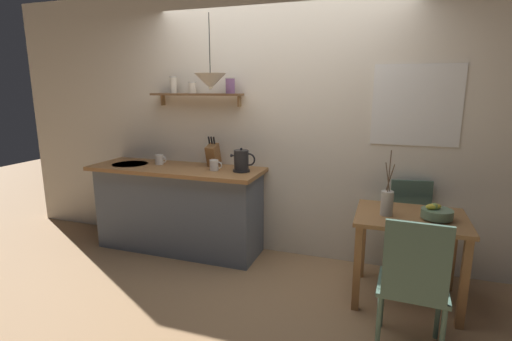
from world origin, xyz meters
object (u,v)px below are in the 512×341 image
object	(u,v)px
twig_vase	(387,202)
electric_kettle	(242,161)
pendant_lamp	(210,81)
dining_chair_far	(411,227)
fruit_bowl	(437,213)
dining_chair_near	(413,281)
dining_table	(410,232)
coffee_mug_by_sink	(160,160)
coffee_mug_spare	(214,165)
knife_block	(213,154)

from	to	relation	value
twig_vase	electric_kettle	xyz separation A→B (m)	(-1.36, 0.33, 0.19)
twig_vase	pendant_lamp	xyz separation A→B (m)	(-1.61, 0.18, 0.95)
dining_chair_far	fruit_bowl	size ratio (longest dim) A/B	3.90
dining_chair_near	pendant_lamp	xyz separation A→B (m)	(-1.79, 0.85, 1.25)
dining_chair_near	pendant_lamp	size ratio (longest dim) A/B	1.42
dining_chair_near	dining_chair_far	world-z (taller)	dining_chair_near
dining_table	twig_vase	xyz separation A→B (m)	(-0.19, -0.05, 0.24)
dining_table	coffee_mug_by_sink	size ratio (longest dim) A/B	6.38
coffee_mug_spare	fruit_bowl	bearing A→B (deg)	-7.92
electric_kettle	coffee_mug_spare	size ratio (longest dim) A/B	1.93
knife_block	pendant_lamp	size ratio (longest dim) A/B	0.47
dining_chair_far	electric_kettle	xyz separation A→B (m)	(-1.59, -0.10, 0.52)
twig_vase	dining_table	bearing A→B (deg)	14.66
knife_block	dining_chair_near	bearing A→B (deg)	-30.82
dining_chair_far	pendant_lamp	size ratio (longest dim) A/B	1.35
knife_block	pendant_lamp	xyz separation A→B (m)	(0.13, -0.30, 0.74)
dining_chair_far	twig_vase	size ratio (longest dim) A/B	1.73
coffee_mug_spare	dining_chair_near	bearing A→B (deg)	-27.78
fruit_bowl	electric_kettle	distance (m)	1.77
dining_table	twig_vase	size ratio (longest dim) A/B	1.61
dining_table	fruit_bowl	distance (m)	0.26
dining_chair_far	twig_vase	xyz separation A→B (m)	(-0.22, -0.43, 0.33)
dining_table	electric_kettle	size ratio (longest dim) A/B	3.31
dining_chair_near	knife_block	distance (m)	2.30
dining_table	dining_chair_far	distance (m)	0.40
dining_chair_near	twig_vase	bearing A→B (deg)	105.64
fruit_bowl	coffee_mug_spare	xyz separation A→B (m)	(-2.00, 0.28, 0.19)
dining_chair_far	twig_vase	bearing A→B (deg)	-117.32
fruit_bowl	knife_block	xyz separation A→B (m)	(-2.10, 0.47, 0.26)
dining_chair_near	electric_kettle	distance (m)	1.91
dining_table	dining_chair_near	size ratio (longest dim) A/B	0.89
coffee_mug_by_sink	electric_kettle	bearing A→B (deg)	-2.45
electric_kettle	pendant_lamp	world-z (taller)	pendant_lamp
dining_table	coffee_mug_by_sink	world-z (taller)	coffee_mug_by_sink
fruit_bowl	pendant_lamp	xyz separation A→B (m)	(-1.97, 0.17, 1.00)
electric_kettle	dining_table	bearing A→B (deg)	-10.44
dining_table	electric_kettle	bearing A→B (deg)	169.56
dining_chair_far	coffee_mug_spare	bearing A→B (deg)	-175.75
electric_kettle	coffee_mug_by_sink	bearing A→B (deg)	177.55
knife_block	coffee_mug_spare	bearing A→B (deg)	-61.65
coffee_mug_spare	twig_vase	bearing A→B (deg)	-10.16
coffee_mug_by_sink	pendant_lamp	bearing A→B (deg)	-14.90
fruit_bowl	twig_vase	world-z (taller)	twig_vase
dining_table	pendant_lamp	xyz separation A→B (m)	(-1.79, 0.14, 1.18)
dining_table	twig_vase	world-z (taller)	twig_vase
electric_kettle	fruit_bowl	bearing A→B (deg)	-10.49
twig_vase	coffee_mug_spare	world-z (taller)	twig_vase
dining_chair_far	coffee_mug_by_sink	distance (m)	2.59
knife_block	coffee_mug_spare	world-z (taller)	knife_block
electric_kettle	coffee_mug_spare	distance (m)	0.28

